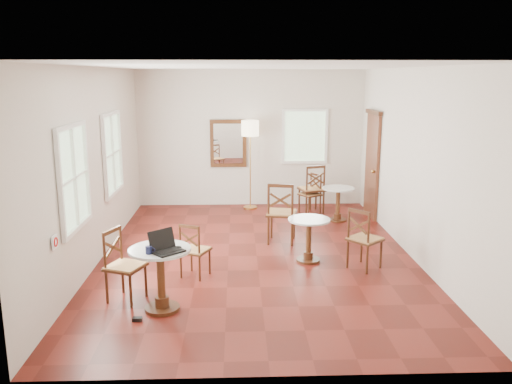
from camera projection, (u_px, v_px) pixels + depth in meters
ground at (257, 256)px, 8.51m from camera, size 7.00×7.00×0.00m
room_shell at (252, 138)px, 8.37m from camera, size 5.02×7.02×3.01m
cafe_table_near at (161, 272)px, 6.45m from camera, size 0.76×0.76×0.81m
cafe_table_mid at (309, 235)px, 8.18m from camera, size 0.66×0.66×0.69m
cafe_table_back at (338, 200)px, 10.49m from camera, size 0.64×0.64×0.68m
chair_near_a at (194, 250)px, 7.56m from camera, size 0.50×0.50×0.81m
chair_near_b at (124, 265)px, 6.76m from camera, size 0.57×0.57×0.95m
chair_mid_a at (281, 213)px, 9.10m from camera, size 0.59×0.59×1.08m
chair_mid_b at (364, 239)px, 7.87m from camera, size 0.61×0.61×0.94m
chair_back_a at (312, 189)px, 11.10m from camera, size 0.59×0.59×1.05m
chair_back_b at (311, 194)px, 11.09m from camera, size 0.53×0.53×0.84m
floor_lamp at (250, 134)px, 11.23m from camera, size 0.38×0.38×1.93m
laptop at (165, 246)px, 6.27m from camera, size 0.46×0.45×0.25m
mouse at (178, 247)px, 6.37m from camera, size 0.10×0.08×0.03m
navy_mug at (149, 250)px, 6.19m from camera, size 0.12×0.08×0.09m
water_glass at (157, 246)px, 6.31m from camera, size 0.06×0.06×0.10m
power_adapter at (137, 319)px, 6.25m from camera, size 0.11×0.07×0.05m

